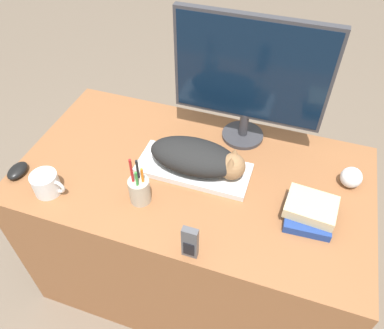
% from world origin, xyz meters
% --- Properties ---
extents(desk, '(1.35, 0.75, 0.78)m').
position_xyz_m(desk, '(0.00, 0.37, 0.39)').
color(desk, brown).
rests_on(desk, ground_plane).
extents(keyboard, '(0.43, 0.18, 0.02)m').
position_xyz_m(keyboard, '(0.00, 0.38, 0.79)').
color(keyboard, silver).
rests_on(keyboard, desk).
extents(cat, '(0.36, 0.17, 0.12)m').
position_xyz_m(cat, '(0.02, 0.38, 0.86)').
color(cat, black).
rests_on(cat, keyboard).
extents(monitor, '(0.58, 0.17, 0.53)m').
position_xyz_m(monitor, '(0.13, 0.64, 1.08)').
color(monitor, '#333338').
rests_on(monitor, desk).
extents(computer_mouse, '(0.06, 0.09, 0.04)m').
position_xyz_m(computer_mouse, '(-0.63, 0.15, 0.80)').
color(computer_mouse, black).
rests_on(computer_mouse, desk).
extents(coffee_mug, '(0.13, 0.10, 0.08)m').
position_xyz_m(coffee_mug, '(-0.47, 0.11, 0.82)').
color(coffee_mug, silver).
rests_on(coffee_mug, desk).
extents(pen_cup, '(0.08, 0.08, 0.20)m').
position_xyz_m(pen_cup, '(-0.14, 0.19, 0.83)').
color(pen_cup, '#B2A893').
rests_on(pen_cup, desk).
extents(baseball, '(0.08, 0.08, 0.08)m').
position_xyz_m(baseball, '(0.57, 0.50, 0.82)').
color(baseball, silver).
rests_on(baseball, desk).
extents(phone, '(0.05, 0.03, 0.13)m').
position_xyz_m(phone, '(0.11, 0.03, 0.84)').
color(phone, '#4C4C51').
rests_on(phone, desk).
extents(book_stack, '(0.18, 0.17, 0.07)m').
position_xyz_m(book_stack, '(0.44, 0.30, 0.81)').
color(book_stack, navy).
rests_on(book_stack, desk).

